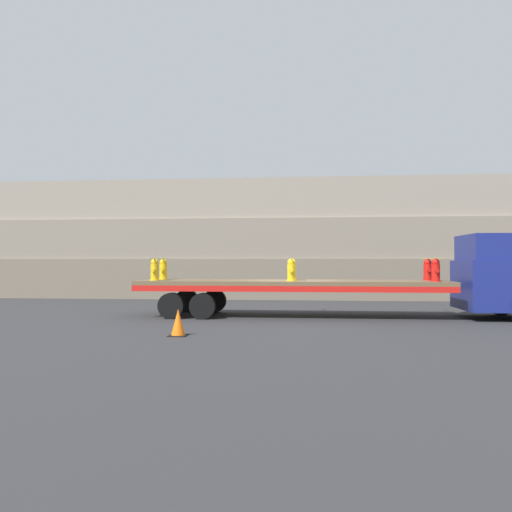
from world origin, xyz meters
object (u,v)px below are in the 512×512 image
Objects in this scene: flatbed_trailer at (274,287)px; fire_hydrant_red_far_2 at (428,270)px; fire_hydrant_red_near_2 at (436,270)px; traffic_cone at (178,323)px; fire_hydrant_yellow_near_1 at (291,270)px; fire_hydrant_yellow_near_0 at (155,270)px; fire_hydrant_yellow_far_1 at (292,270)px; fire_hydrant_yellow_far_0 at (163,270)px; truck_cab at (502,277)px.

fire_hydrant_red_far_2 is at bearing 5.68° from flatbed_trailer.
flatbed_trailer is 5.57m from fire_hydrant_red_near_2.
traffic_cone is (-7.74, -5.54, -1.31)m from fire_hydrant_red_far_2.
fire_hydrant_red_near_2 is (4.87, 0.00, 0.00)m from fire_hydrant_yellow_near_1.
flatbed_trailer is 14.08× the size of fire_hydrant_yellow_near_0.
fire_hydrant_yellow_far_1 is at bearing 12.69° from fire_hydrant_yellow_near_0.
fire_hydrant_red_far_2 is at bearing 6.43° from fire_hydrant_yellow_near_0.
fire_hydrant_yellow_far_1 is (0.00, 1.10, 0.00)m from fire_hydrant_yellow_near_1.
fire_hydrant_red_near_2 is at bearing 0.00° from fire_hydrant_yellow_near_0.
fire_hydrant_red_near_2 is 1.09× the size of traffic_cone.
fire_hydrant_yellow_far_0 is 1.00× the size of fire_hydrant_red_near_2.
flatbed_trailer is 4.30m from fire_hydrant_yellow_far_0.
fire_hydrant_red_near_2 is (4.87, -1.10, 0.00)m from fire_hydrant_yellow_far_1.
fire_hydrant_red_far_2 is at bearing 0.00° from fire_hydrant_yellow_far_0.
fire_hydrant_yellow_near_1 is 1.00× the size of fire_hydrant_yellow_far_1.
truck_cab reaches higher than fire_hydrant_yellow_near_0.
fire_hydrant_yellow_far_1 is at bearing 90.00° from fire_hydrant_yellow_near_1.
fire_hydrant_yellow_near_1 is 1.09× the size of traffic_cone.
fire_hydrant_red_near_2 is at bearing 0.00° from fire_hydrant_yellow_near_1.
fire_hydrant_yellow_near_0 reaches higher than flatbed_trailer.
fire_hydrant_yellow_far_1 and fire_hydrant_red_far_2 have the same top height.
traffic_cone is at bearing -150.16° from fire_hydrant_red_near_2.
fire_hydrant_yellow_far_1 is (4.87, 1.10, 0.00)m from fire_hydrant_yellow_near_0.
truck_cab is at bearing 2.60° from fire_hydrant_yellow_near_0.
flatbed_trailer is at bearing 65.92° from traffic_cone.
flatbed_trailer is 1.03m from fire_hydrant_yellow_near_1.
fire_hydrant_yellow_near_0 is at bearing -173.57° from fire_hydrant_red_far_2.
fire_hydrant_yellow_near_1 is 4.87m from fire_hydrant_red_near_2.
fire_hydrant_red_near_2 is (9.74, -1.10, 0.00)m from fire_hydrant_yellow_far_0.
fire_hydrant_red_near_2 and fire_hydrant_red_far_2 have the same top height.
truck_cab is 7.24m from fire_hydrant_yellow_far_1.
truck_cab reaches higher than fire_hydrant_red_near_2.
truck_cab is at bearing -4.35° from fire_hydrant_yellow_far_1.
traffic_cone is at bearing -65.81° from fire_hydrant_yellow_near_0.
fire_hydrant_yellow_far_1 is 4.87m from fire_hydrant_red_far_2.
fire_hydrant_yellow_near_0 and fire_hydrant_yellow_near_1 have the same top height.
flatbed_trailer is 1.03m from fire_hydrant_yellow_far_1.
fire_hydrant_yellow_near_1 is at bearing 0.00° from fire_hydrant_yellow_near_0.
flatbed_trailer is at bearing -7.40° from fire_hydrant_yellow_far_0.
flatbed_trailer is 15.39× the size of traffic_cone.
traffic_cone is at bearing -122.90° from fire_hydrant_yellow_near_1.
fire_hydrant_yellow_near_0 is at bearing -177.40° from truck_cab.
truck_cab is 11.31m from traffic_cone.
traffic_cone is at bearing -153.68° from truck_cab.
fire_hydrant_yellow_near_0 is 1.10m from fire_hydrant_yellow_far_0.
fire_hydrant_yellow_far_0 is at bearing 177.40° from truck_cab.
fire_hydrant_yellow_far_1 is 1.00× the size of fire_hydrant_red_near_2.
truck_cab is 3.72× the size of fire_hydrant_red_near_2.
truck_cab is 3.72× the size of fire_hydrant_yellow_near_1.
fire_hydrant_yellow_far_1 is 1.09× the size of traffic_cone.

